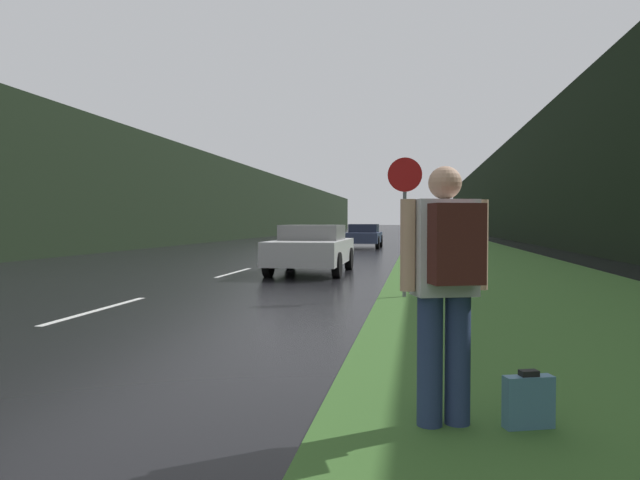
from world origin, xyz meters
The scene contains 11 objects.
grass_verge centered at (7.41, 40.00, 0.01)m, with size 6.00×240.00×0.02m, color #386028.
lane_stripe_b centered at (0.00, 8.43, 0.00)m, with size 0.12×3.00×0.01m, color silver.
lane_stripe_c centered at (0.00, 15.43, 0.00)m, with size 0.12×3.00×0.01m, color silver.
lane_stripe_d centered at (0.00, 22.43, 0.00)m, with size 0.12×3.00×0.01m, color silver.
treeline_far_side centered at (-10.41, 50.00, 3.18)m, with size 2.00×140.00×6.35m, color black.
treeline_near_side centered at (13.41, 50.00, 4.07)m, with size 2.00×140.00×8.14m, color black.
stop_sign centered at (4.90, 10.81, 1.62)m, with size 0.65×0.07×2.66m.
hitchhiker_with_backpack centered at (5.33, 3.91, 1.04)m, with size 0.60×0.52×1.82m.
suitcase centered at (5.89, 3.97, 0.19)m, with size 0.36×0.21×0.42m.
car_passing_near centered at (2.20, 15.68, 0.70)m, with size 2.01×4.24×1.36m.
car_passing_far centered at (2.20, 31.55, 0.69)m, with size 1.92×4.37×1.33m.
Camera 1 is at (5.13, -0.09, 1.43)m, focal length 32.00 mm.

